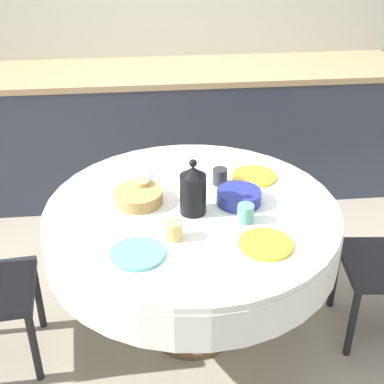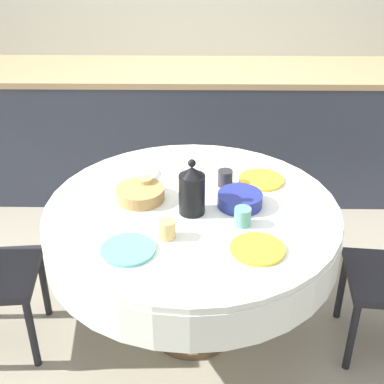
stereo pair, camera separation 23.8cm
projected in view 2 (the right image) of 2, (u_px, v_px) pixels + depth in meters
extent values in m
plane|color=#9E937F|center=(192.00, 328.00, 2.80)|extent=(12.00, 12.00, 0.00)
cube|color=beige|center=(195.00, 2.00, 3.73)|extent=(7.00, 0.05, 2.60)
cube|color=#383D4C|center=(195.00, 134.00, 3.87)|extent=(3.20, 0.60, 0.89)
cube|color=tan|center=(195.00, 71.00, 3.64)|extent=(3.24, 0.64, 0.04)
cylinder|color=brown|center=(192.00, 326.00, 2.79)|extent=(0.44, 0.44, 0.04)
cylinder|color=brown|center=(192.00, 286.00, 2.65)|extent=(0.11, 0.11, 0.50)
cylinder|color=silver|center=(192.00, 229.00, 2.48)|extent=(1.35, 1.35, 0.18)
cylinder|color=silver|center=(192.00, 210.00, 2.43)|extent=(1.34, 1.34, 0.03)
cylinder|color=black|center=(352.00, 337.00, 2.48)|extent=(0.04, 0.04, 0.40)
cylinder|color=black|center=(341.00, 287.00, 2.78)|extent=(0.04, 0.04, 0.40)
cylinder|color=black|center=(44.00, 285.00, 2.80)|extent=(0.04, 0.04, 0.40)
cylinder|color=black|center=(32.00, 334.00, 2.49)|extent=(0.04, 0.04, 0.40)
cylinder|color=#60BCB7|center=(128.00, 250.00, 2.13)|extent=(0.22, 0.22, 0.01)
cylinder|color=#DBB766|center=(167.00, 229.00, 2.20)|extent=(0.07, 0.07, 0.08)
cylinder|color=yellow|center=(257.00, 249.00, 2.14)|extent=(0.22, 0.22, 0.01)
cylinder|color=#5BA39E|center=(243.00, 217.00, 2.28)|extent=(0.07, 0.07, 0.08)
cylinder|color=white|center=(136.00, 174.00, 2.69)|extent=(0.22, 0.22, 0.01)
cylinder|color=#DBB766|center=(145.00, 185.00, 2.52)|extent=(0.07, 0.07, 0.08)
cylinder|color=yellow|center=(261.00, 180.00, 2.63)|extent=(0.22, 0.22, 0.01)
cylinder|color=#28282D|center=(225.00, 178.00, 2.58)|extent=(0.07, 0.07, 0.08)
cylinder|color=black|center=(192.00, 194.00, 2.34)|extent=(0.12, 0.12, 0.18)
cone|color=black|center=(192.00, 171.00, 2.29)|extent=(0.11, 0.11, 0.04)
sphere|color=black|center=(192.00, 163.00, 2.27)|extent=(0.04, 0.04, 0.04)
cylinder|color=#AD844C|center=(140.00, 194.00, 2.47)|extent=(0.22, 0.22, 0.06)
cylinder|color=navy|center=(240.00, 200.00, 2.42)|extent=(0.20, 0.20, 0.06)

